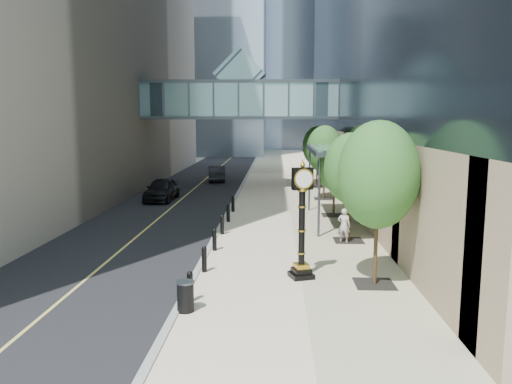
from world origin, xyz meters
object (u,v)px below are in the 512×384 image
pedestrian (344,225)px  car_near (162,189)px  trash_bin (185,297)px  car_far (217,173)px  street_clock (302,229)px

pedestrian → car_near: pedestrian is taller
trash_bin → car_far: (-3.00, 33.20, 0.25)m
trash_bin → pedestrian: size_ratio=0.54×
pedestrian → car_near: (-11.65, 12.40, -0.05)m
car_far → pedestrian: bearing=102.9°
trash_bin → street_clock: bearing=43.1°
car_far → car_near: bearing=69.9°
trash_bin → car_near: (-5.63, 21.38, 0.33)m
trash_bin → car_near: size_ratio=0.19×
car_near → pedestrian: bearing=-45.1°
street_clock → trash_bin: (-3.71, -3.47, -1.42)m
trash_bin → pedestrian: pedestrian is taller
street_clock → car_near: size_ratio=0.90×
pedestrian → trash_bin: bearing=77.2°
car_far → trash_bin: bearing=87.6°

